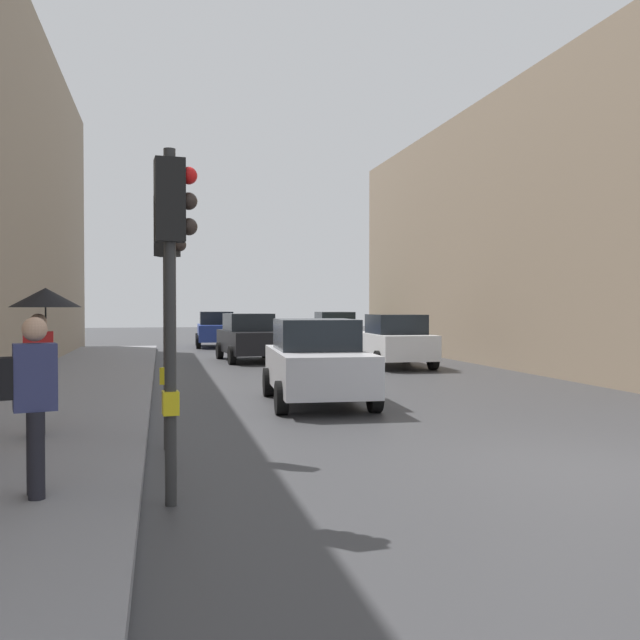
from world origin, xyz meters
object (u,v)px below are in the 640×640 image
object	(u,v)px
car_blue_van	(216,329)
pedestrian_with_umbrella	(43,320)
car_green_estate	(334,330)
car_white_compact	(394,341)
car_dark_suv	(249,337)
pedestrian_with_grey_backpack	(30,395)
traffic_light_near_right	(169,271)
car_silver_hatchback	(317,361)
traffic_light_near_left	(172,260)

from	to	relation	value
car_blue_van	pedestrian_with_umbrella	xyz separation A→B (m)	(-4.35, -24.18, 0.96)
car_green_estate	car_blue_van	xyz separation A→B (m)	(-5.44, 2.49, 0.00)
car_white_compact	car_dark_suv	xyz separation A→B (m)	(-4.42, 3.60, 0.00)
car_blue_van	pedestrian_with_umbrella	size ratio (longest dim) A/B	1.99
pedestrian_with_umbrella	pedestrian_with_grey_backpack	bearing A→B (deg)	-83.24
car_green_estate	car_dark_suv	bearing A→B (deg)	-126.21
car_blue_van	car_dark_suv	world-z (taller)	same
traffic_light_near_right	car_white_compact	world-z (taller)	traffic_light_near_right
traffic_light_near_right	car_dark_suv	xyz separation A→B (m)	(3.08, 15.51, -1.66)
car_green_estate	pedestrian_with_umbrella	distance (m)	23.82
traffic_light_near_right	pedestrian_with_grey_backpack	bearing A→B (deg)	-116.23
pedestrian_with_grey_backpack	car_green_estate	bearing A→B (deg)	69.43
car_blue_van	car_dark_suv	bearing A→B (deg)	-86.93
pedestrian_with_umbrella	traffic_light_near_right	bearing A→B (deg)	-18.12
car_white_compact	car_green_estate	xyz separation A→B (m)	(0.53, 10.35, 0.00)
car_green_estate	car_silver_hatchback	bearing A→B (deg)	-105.27
car_white_compact	pedestrian_with_umbrella	xyz separation A→B (m)	(-9.26, -11.34, 0.96)
car_dark_suv	pedestrian_with_umbrella	xyz separation A→B (m)	(-4.85, -14.94, 0.96)
traffic_light_near_right	pedestrian_with_umbrella	bearing A→B (deg)	161.88
traffic_light_near_right	car_green_estate	distance (m)	23.73
car_silver_hatchback	car_dark_suv	bearing A→B (deg)	89.91
traffic_light_near_left	pedestrian_with_umbrella	distance (m)	3.87
traffic_light_near_right	car_green_estate	bearing A→B (deg)	70.17
car_white_compact	car_dark_suv	bearing A→B (deg)	140.84
car_white_compact	car_dark_suv	distance (m)	5.69
car_dark_suv	car_green_estate	bearing A→B (deg)	53.79
traffic_light_near_right	pedestrian_with_umbrella	world-z (taller)	traffic_light_near_right
pedestrian_with_umbrella	pedestrian_with_grey_backpack	xyz separation A→B (m)	(0.40, -3.35, -0.68)
car_green_estate	pedestrian_with_grey_backpack	bearing A→B (deg)	-110.57
car_silver_hatchback	car_blue_van	bearing A→B (deg)	91.32
traffic_light_near_left	car_green_estate	world-z (taller)	traffic_light_near_left
traffic_light_near_left	pedestrian_with_umbrella	bearing A→B (deg)	117.56
car_dark_suv	pedestrian_with_grey_backpack	size ratio (longest dim) A/B	2.44
car_green_estate	car_blue_van	distance (m)	5.98
car_white_compact	pedestrian_with_grey_backpack	bearing A→B (deg)	-121.11
car_silver_hatchback	pedestrian_with_umbrella	distance (m)	6.04
traffic_light_near_left	pedestrian_with_grey_backpack	xyz separation A→B (m)	(-1.37, 0.03, -1.34)
traffic_light_near_right	car_green_estate	xyz separation A→B (m)	(8.03, 22.27, -1.66)
traffic_light_near_right	car_dark_suv	bearing A→B (deg)	78.75
car_silver_hatchback	pedestrian_with_grey_backpack	distance (m)	8.16
traffic_light_near_left	pedestrian_with_grey_backpack	world-z (taller)	traffic_light_near_left
car_blue_van	car_silver_hatchback	bearing A→B (deg)	-88.68
traffic_light_near_left	car_silver_hatchback	bearing A→B (deg)	66.00
car_blue_van	pedestrian_with_umbrella	bearing A→B (deg)	-100.20
traffic_light_near_left	car_green_estate	bearing A→B (deg)	72.24
car_green_estate	car_blue_van	bearing A→B (deg)	155.45
pedestrian_with_grey_backpack	pedestrian_with_umbrella	bearing A→B (deg)	96.76
traffic_light_near_left	car_green_estate	distance (m)	26.38
car_white_compact	pedestrian_with_umbrella	distance (m)	14.67
traffic_light_near_left	pedestrian_with_grey_backpack	size ratio (longest dim) A/B	2.05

